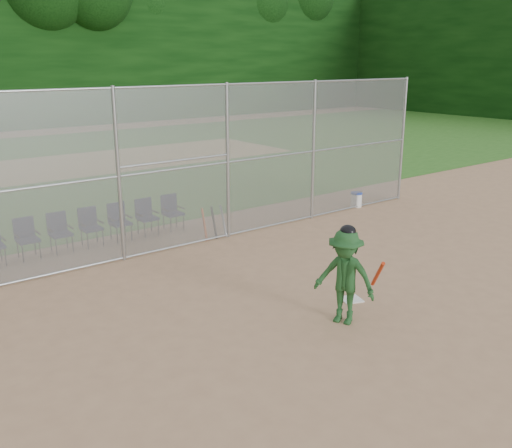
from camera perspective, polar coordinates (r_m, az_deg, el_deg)
ground at (r=11.02m, az=8.03°, el=-8.40°), size 100.00×100.00×0.00m
grass_strip at (r=26.36m, az=-21.09°, el=5.18°), size 100.00×100.00×0.00m
dirt_patch_far at (r=26.36m, az=-21.09°, el=5.19°), size 24.00×24.00×0.00m
backstop_fence at (r=14.19m, az=-6.20°, el=6.00°), size 16.09×0.09×4.00m
treeline at (r=27.91m, az=-23.54°, el=16.87°), size 81.00×60.00×11.00m
home_plate at (r=11.46m, az=9.51°, el=-7.43°), size 0.49×0.49×0.02m
batter_at_plate at (r=10.18m, az=8.88°, el=-5.20°), size 1.12×1.32×1.81m
water_cooler at (r=18.48m, az=10.00°, el=2.44°), size 0.37×0.37×0.47m
spare_bats at (r=15.00m, az=-4.23°, el=0.13°), size 0.66×0.31×0.84m
chair_2 at (r=14.43m, az=-21.86°, el=-1.41°), size 0.54×0.52×0.96m
chair_3 at (r=14.64m, az=-18.95°, el=-0.87°), size 0.54×0.52×0.96m
chair_4 at (r=14.89m, az=-16.13°, el=-0.34°), size 0.54×0.52×0.96m
chair_5 at (r=15.18m, az=-13.40°, el=0.16°), size 0.54×0.52×0.96m
chair_6 at (r=15.49m, az=-10.79°, el=0.65°), size 0.54×0.52×0.96m
chair_7 at (r=15.84m, az=-8.28°, el=1.12°), size 0.54×0.52×0.96m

